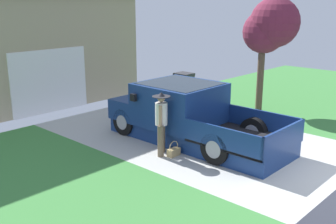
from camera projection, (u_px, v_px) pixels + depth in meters
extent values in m
cube|color=#B3B4AE|center=(192.00, 137.00, 11.99)|extent=(5.20, 9.00, 0.06)
cube|color=#3D833B|center=(314.00, 92.00, 18.06)|extent=(12.00, 9.00, 0.06)
cube|color=navy|center=(197.00, 135.00, 11.40)|extent=(1.90, 5.33, 0.42)
cube|color=navy|center=(180.00, 104.00, 11.61)|extent=(2.05, 2.14, 1.20)
cube|color=#1E2833|center=(180.00, 92.00, 11.52)|extent=(1.80, 1.97, 0.51)
cube|color=navy|center=(143.00, 105.00, 12.69)|extent=(2.04, 0.95, 0.60)
cube|color=black|center=(244.00, 140.00, 10.34)|extent=(2.05, 2.26, 0.06)
cube|color=navy|center=(222.00, 139.00, 9.57)|extent=(0.07, 2.25, 0.59)
cube|color=navy|center=(264.00, 122.00, 10.97)|extent=(0.07, 2.25, 0.59)
cube|color=navy|center=(284.00, 139.00, 9.55)|extent=(2.03, 0.07, 0.59)
cube|color=black|center=(133.00, 97.00, 11.24)|extent=(0.10, 0.18, 0.20)
cylinder|color=black|center=(125.00, 122.00, 12.06)|extent=(0.26, 0.80, 0.80)
cylinder|color=#9E9EA3|center=(125.00, 122.00, 12.06)|extent=(0.28, 0.44, 0.44)
cylinder|color=black|center=(165.00, 110.00, 13.32)|extent=(0.26, 0.80, 0.80)
cylinder|color=#9E9EA3|center=(165.00, 110.00, 13.32)|extent=(0.28, 0.44, 0.44)
cylinder|color=black|center=(216.00, 148.00, 9.87)|extent=(0.26, 0.80, 0.80)
cylinder|color=#9E9EA3|center=(216.00, 148.00, 9.87)|extent=(0.28, 0.44, 0.44)
cylinder|color=black|center=(254.00, 132.00, 11.13)|extent=(0.26, 0.80, 0.80)
cylinder|color=#9E9EA3|center=(254.00, 132.00, 11.13)|extent=(0.28, 0.44, 0.44)
cylinder|color=brown|center=(161.00, 141.00, 10.33)|extent=(0.16, 0.16, 0.83)
cylinder|color=brown|center=(162.00, 137.00, 10.67)|extent=(0.16, 0.16, 0.83)
cylinder|color=silver|center=(161.00, 114.00, 10.32)|extent=(0.31, 0.31, 0.59)
cylinder|color=tan|center=(160.00, 117.00, 10.15)|extent=(0.09, 0.09, 0.59)
cylinder|color=tan|center=(162.00, 113.00, 10.50)|extent=(0.09, 0.09, 0.59)
sphere|color=tan|center=(161.00, 98.00, 10.21)|extent=(0.20, 0.20, 0.20)
cylinder|color=#232328|center=(161.00, 96.00, 10.20)|extent=(0.47, 0.47, 0.01)
cone|color=#232328|center=(161.00, 94.00, 10.18)|extent=(0.21, 0.21, 0.11)
cube|color=tan|center=(174.00, 152.00, 10.45)|extent=(0.35, 0.17, 0.20)
torus|color=tan|center=(174.00, 147.00, 10.41)|extent=(0.32, 0.02, 0.32)
cube|color=tan|center=(5.00, 49.00, 16.17)|extent=(8.55, 6.28, 4.03)
cube|color=white|center=(50.00, 81.00, 14.36)|extent=(2.99, 0.06, 2.26)
cylinder|color=brown|center=(260.00, 80.00, 14.53)|extent=(0.24, 0.24, 2.26)
sphere|color=maroon|center=(264.00, 32.00, 14.20)|extent=(1.51, 1.51, 1.51)
sphere|color=maroon|center=(275.00, 22.00, 13.99)|extent=(1.74, 1.74, 1.74)
cube|color=#424247|center=(184.00, 85.00, 16.75)|extent=(0.58, 0.68, 0.83)
cube|color=#2E2E31|center=(184.00, 74.00, 16.63)|extent=(0.60, 0.71, 0.10)
cylinder|color=black|center=(185.00, 97.00, 16.53)|extent=(0.05, 0.18, 0.18)
cylinder|color=black|center=(192.00, 95.00, 16.84)|extent=(0.05, 0.18, 0.18)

